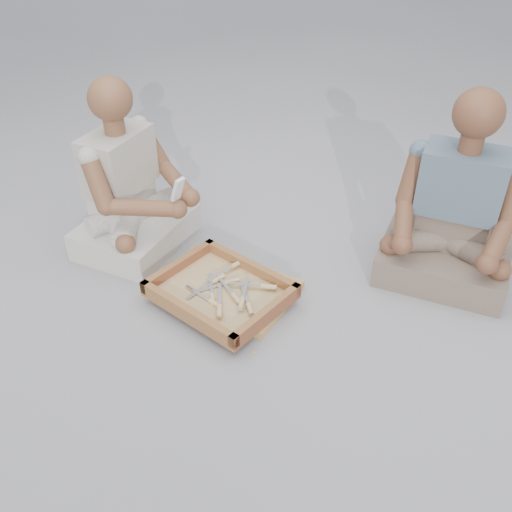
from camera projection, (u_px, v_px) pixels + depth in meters
The scene contains 26 objects.
ground at pixel (229, 338), 2.39m from camera, with size 60.00×60.00×0.00m, color #9B9A9F.
carved_panel at pixel (226, 288), 2.62m from camera, with size 0.60×0.40×0.04m, color olive.
tool_tray at pixel (221, 292), 2.53m from camera, with size 0.64×0.56×0.07m.
chisel_0 at pixel (219, 308), 2.41m from camera, with size 0.13×0.20×0.02m.
chisel_1 at pixel (212, 302), 2.46m from camera, with size 0.22×0.07×0.02m.
chisel_2 at pixel (234, 266), 2.65m from camera, with size 0.09×0.21×0.02m.
chisel_3 at pixel (242, 300), 2.45m from camera, with size 0.09×0.21×0.02m.
chisel_4 at pixel (264, 286), 2.53m from camera, with size 0.21×0.09×0.02m.
chisel_5 at pixel (249, 306), 2.43m from camera, with size 0.16×0.18×0.02m.
chisel_6 at pixel (215, 281), 2.57m from camera, with size 0.08×0.22×0.02m.
chisel_7 at pixel (234, 296), 2.48m from camera, with size 0.19×0.14×0.02m.
chisel_8 at pixel (227, 283), 2.57m from camera, with size 0.15×0.18×0.02m.
chisel_9 at pixel (212, 296), 2.50m from camera, with size 0.14×0.19×0.02m.
wood_chip_0 at pixel (212, 245), 2.93m from camera, with size 0.02×0.01×0.00m, color tan.
wood_chip_1 at pixel (188, 308), 2.53m from camera, with size 0.02×0.01×0.00m, color tan.
wood_chip_2 at pixel (274, 301), 2.57m from camera, with size 0.02×0.01×0.00m, color tan.
wood_chip_3 at pixel (209, 316), 2.49m from camera, with size 0.02×0.01×0.00m, color tan.
wood_chip_4 at pixel (182, 267), 2.78m from camera, with size 0.02×0.01×0.00m, color tan.
wood_chip_5 at pixel (254, 353), 2.31m from camera, with size 0.02×0.01×0.00m, color tan.
wood_chip_6 at pixel (227, 324), 2.45m from camera, with size 0.02×0.01×0.00m, color tan.
wood_chip_7 at pixel (281, 302), 2.57m from camera, with size 0.02×0.01×0.00m, color tan.
wood_chip_8 at pixel (197, 251), 2.88m from camera, with size 0.02×0.01×0.00m, color tan.
wood_chip_9 at pixel (210, 314), 2.50m from camera, with size 0.02×0.01×0.00m, color tan.
craftsman at pixel (130, 193), 2.78m from camera, with size 0.58×0.57×0.86m.
companion at pixel (453, 220), 2.57m from camera, with size 0.61×0.51×0.90m.
mobile_phone at pixel (178, 189), 2.55m from camera, with size 0.06×0.06×0.12m.
Camera 1 is at (0.89, -1.48, 1.68)m, focal length 40.00 mm.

